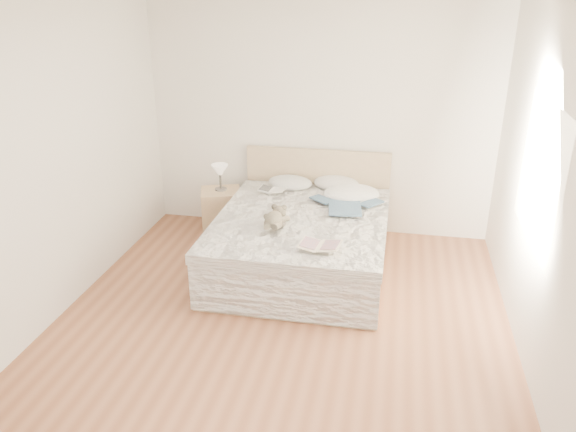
{
  "coord_description": "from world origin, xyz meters",
  "views": [
    {
      "loc": [
        0.89,
        -4.07,
        2.82
      ],
      "look_at": [
        -0.13,
        1.05,
        0.62
      ],
      "focal_mm": 35.0,
      "sensor_mm": 36.0,
      "label": 1
    }
  ],
  "objects_px": {
    "bed": "(303,239)",
    "teddy_bear": "(274,225)",
    "nightstand": "(222,213)",
    "table_lamp": "(220,172)",
    "childrens_book": "(320,246)",
    "photo_book": "(272,190)"
  },
  "relations": [
    {
      "from": "photo_book",
      "to": "childrens_book",
      "type": "height_order",
      "value": "same"
    },
    {
      "from": "bed",
      "to": "teddy_bear",
      "type": "bearing_deg",
      "value": -114.14
    },
    {
      "from": "bed",
      "to": "nightstand",
      "type": "xyz_separation_m",
      "value": [
        -1.08,
        0.59,
        -0.03
      ]
    },
    {
      "from": "bed",
      "to": "teddy_bear",
      "type": "relative_size",
      "value": 6.7
    },
    {
      "from": "bed",
      "to": "teddy_bear",
      "type": "xyz_separation_m",
      "value": [
        -0.21,
        -0.46,
        0.34
      ]
    },
    {
      "from": "childrens_book",
      "to": "table_lamp",
      "type": "bearing_deg",
      "value": 142.15
    },
    {
      "from": "nightstand",
      "to": "photo_book",
      "type": "xyz_separation_m",
      "value": [
        0.63,
        -0.05,
        0.35
      ]
    },
    {
      "from": "table_lamp",
      "to": "teddy_bear",
      "type": "relative_size",
      "value": 0.95
    },
    {
      "from": "teddy_bear",
      "to": "bed",
      "type": "bearing_deg",
      "value": 66.53
    },
    {
      "from": "childrens_book",
      "to": "bed",
      "type": "bearing_deg",
      "value": 118.12
    },
    {
      "from": "nightstand",
      "to": "teddy_bear",
      "type": "height_order",
      "value": "teddy_bear"
    },
    {
      "from": "childrens_book",
      "to": "teddy_bear",
      "type": "xyz_separation_m",
      "value": [
        -0.49,
        0.32,
        0.02
      ]
    },
    {
      "from": "childrens_book",
      "to": "teddy_bear",
      "type": "relative_size",
      "value": 1.17
    },
    {
      "from": "nightstand",
      "to": "table_lamp",
      "type": "height_order",
      "value": "table_lamp"
    },
    {
      "from": "table_lamp",
      "to": "photo_book",
      "type": "xyz_separation_m",
      "value": [
        0.63,
        -0.08,
        -0.15
      ]
    },
    {
      "from": "bed",
      "to": "nightstand",
      "type": "distance_m",
      "value": 1.23
    },
    {
      "from": "nightstand",
      "to": "table_lamp",
      "type": "relative_size",
      "value": 1.84
    },
    {
      "from": "bed",
      "to": "table_lamp",
      "type": "bearing_deg",
      "value": 150.18
    },
    {
      "from": "nightstand",
      "to": "childrens_book",
      "type": "xyz_separation_m",
      "value": [
        1.37,
        -1.37,
        0.35
      ]
    },
    {
      "from": "bed",
      "to": "table_lamp",
      "type": "distance_m",
      "value": 1.33
    },
    {
      "from": "table_lamp",
      "to": "photo_book",
      "type": "bearing_deg",
      "value": -6.82
    },
    {
      "from": "nightstand",
      "to": "table_lamp",
      "type": "xyz_separation_m",
      "value": [
        -0.0,
        0.03,
        0.5
      ]
    }
  ]
}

